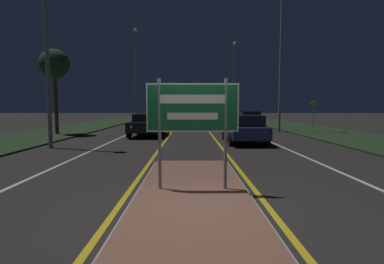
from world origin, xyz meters
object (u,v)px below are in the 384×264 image
at_px(car_receding_2, 229,114).
at_px(car_approaching_0, 148,124).
at_px(streetlight_left_near, 46,17).
at_px(streetlight_right_far, 234,71).
at_px(streetlight_left_far, 136,67).
at_px(streetlight_right_near, 281,38).
at_px(highway_sign, 193,112).
at_px(car_receding_3, 224,113).
at_px(warning_sign, 314,111).
at_px(car_receding_1, 249,118).
at_px(car_receding_0, 244,128).

height_order(car_receding_2, car_approaching_0, car_receding_2).
relative_size(streetlight_left_near, streetlight_right_far, 0.81).
xyz_separation_m(streetlight_left_far, car_approaching_0, (3.62, -16.79, -5.73)).
height_order(streetlight_right_near, streetlight_right_far, streetlight_right_far).
relative_size(highway_sign, car_receding_3, 0.56).
bearing_deg(warning_sign, streetlight_left_near, -145.92).
height_order(streetlight_right_far, warning_sign, streetlight_right_far).
xyz_separation_m(streetlight_left_near, car_receding_2, (11.83, 28.70, -4.95)).
height_order(highway_sign, car_approaching_0, highway_sign).
xyz_separation_m(streetlight_left_far, car_receding_1, (11.99, -7.26, -5.74)).
height_order(streetlight_left_near, streetlight_left_far, streetlight_left_far).
height_order(streetlight_left_far, warning_sign, streetlight_left_far).
xyz_separation_m(streetlight_right_far, car_receding_1, (-0.67, -14.35, -6.09)).
bearing_deg(highway_sign, car_receding_3, 82.62).
bearing_deg(streetlight_right_far, car_receding_0, -97.36).
xyz_separation_m(streetlight_left_far, streetlight_right_far, (12.67, 7.09, 0.35)).
relative_size(car_receding_1, car_approaching_0, 0.91).
distance_m(streetlight_right_near, car_receding_0, 9.50).
xyz_separation_m(streetlight_left_near, streetlight_right_far, (12.59, 29.57, 1.10)).
xyz_separation_m(streetlight_right_near, car_receding_3, (-0.40, 31.34, -5.96)).
bearing_deg(highway_sign, streetlight_right_near, 67.21).
bearing_deg(car_receding_0, car_receding_1, 77.72).
relative_size(streetlight_left_near, warning_sign, 3.84).
bearing_deg(car_receding_0, warning_sign, 51.26).
distance_m(highway_sign, streetlight_right_far, 37.52).
bearing_deg(car_receding_0, streetlight_right_far, 82.64).
bearing_deg(warning_sign, streetlight_right_near, -142.52).
relative_size(streetlight_right_near, car_receding_1, 2.41).
distance_m(highway_sign, car_receding_2, 36.20).
distance_m(streetlight_right_near, streetlight_right_far, 21.29).
bearing_deg(warning_sign, car_receding_3, 98.11).
xyz_separation_m(streetlight_right_far, car_receding_2, (-0.76, -0.87, -6.05)).
distance_m(streetlight_right_far, car_approaching_0, 26.25).
xyz_separation_m(streetlight_right_far, warning_sign, (3.80, -18.48, -5.36)).
bearing_deg(warning_sign, highway_sign, -119.11).
relative_size(car_receding_1, car_receding_2, 1.03).
height_order(car_receding_3, warning_sign, warning_sign).
relative_size(highway_sign, car_receding_0, 0.53).
bearing_deg(warning_sign, car_receding_0, -128.74).
height_order(streetlight_left_near, car_receding_3, streetlight_left_near).
distance_m(streetlight_right_far, car_receding_1, 15.60).
bearing_deg(car_receding_2, car_receding_0, -95.99).
bearing_deg(car_approaching_0, highway_sign, -77.86).
xyz_separation_m(streetlight_right_near, car_approaching_0, (-9.19, -2.60, -5.96)).
height_order(streetlight_right_far, car_receding_0, streetlight_right_far).
xyz_separation_m(highway_sign, car_receding_1, (5.63, 22.28, -0.99)).
bearing_deg(warning_sign, streetlight_left_far, 145.33).
distance_m(streetlight_right_far, warning_sign, 19.61).
bearing_deg(streetlight_right_near, car_receding_3, 90.74).
height_order(streetlight_left_far, car_receding_0, streetlight_left_far).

